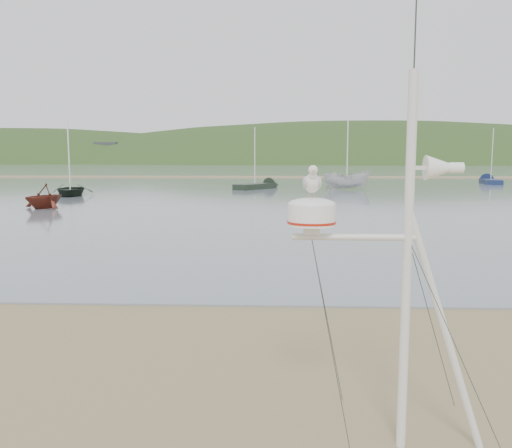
{
  "coord_description": "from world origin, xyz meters",
  "views": [
    {
      "loc": [
        2.08,
        -6.91,
        3.12
      ],
      "look_at": [
        1.76,
        1.0,
        2.12
      ],
      "focal_mm": 38.0,
      "sensor_mm": 36.0,
      "label": 1
    }
  ],
  "objects_px": {
    "sailboat_dark_mid": "(265,185)",
    "boat_dark": "(69,167)",
    "boat_red": "(43,185)",
    "boat_white": "(347,166)",
    "sailboat_blue_far": "(488,181)",
    "mast_rig": "(400,344)"
  },
  "relations": [
    {
      "from": "boat_dark",
      "to": "boat_red",
      "type": "distance_m",
      "value": 10.17
    },
    {
      "from": "boat_red",
      "to": "sailboat_dark_mid",
      "type": "relative_size",
      "value": 0.45
    },
    {
      "from": "boat_red",
      "to": "boat_dark",
      "type": "bearing_deg",
      "value": 126.0
    },
    {
      "from": "boat_red",
      "to": "sailboat_dark_mid",
      "type": "height_order",
      "value": "sailboat_dark_mid"
    },
    {
      "from": "boat_dark",
      "to": "sailboat_blue_far",
      "type": "bearing_deg",
      "value": 14.19
    },
    {
      "from": "boat_red",
      "to": "mast_rig",
      "type": "bearing_deg",
      "value": -36.55
    },
    {
      "from": "boat_dark",
      "to": "sailboat_dark_mid",
      "type": "bearing_deg",
      "value": 20.91
    },
    {
      "from": "boat_white",
      "to": "sailboat_dark_mid",
      "type": "distance_m",
      "value": 7.89
    },
    {
      "from": "boat_dark",
      "to": "sailboat_blue_far",
      "type": "xyz_separation_m",
      "value": [
        39.53,
        20.85,
        -1.92
      ]
    },
    {
      "from": "sailboat_blue_far",
      "to": "sailboat_dark_mid",
      "type": "bearing_deg",
      "value": -156.62
    },
    {
      "from": "boat_red",
      "to": "boat_white",
      "type": "height_order",
      "value": "boat_white"
    },
    {
      "from": "mast_rig",
      "to": "sailboat_dark_mid",
      "type": "distance_m",
      "value": 45.68
    },
    {
      "from": "boat_dark",
      "to": "boat_white",
      "type": "relative_size",
      "value": 1.01
    },
    {
      "from": "sailboat_blue_far",
      "to": "boat_white",
      "type": "bearing_deg",
      "value": -144.97
    },
    {
      "from": "sailboat_dark_mid",
      "to": "mast_rig",
      "type": "bearing_deg",
      "value": -86.86
    },
    {
      "from": "boat_white",
      "to": "mast_rig",
      "type": "bearing_deg",
      "value": 169.17
    },
    {
      "from": "boat_white",
      "to": "sailboat_dark_mid",
      "type": "xyz_separation_m",
      "value": [
        -7.53,
        1.39,
        -1.89
      ]
    },
    {
      "from": "boat_white",
      "to": "sailboat_blue_far",
      "type": "height_order",
      "value": "sailboat_blue_far"
    },
    {
      "from": "sailboat_dark_mid",
      "to": "boat_dark",
      "type": "bearing_deg",
      "value": -145.47
    },
    {
      "from": "boat_dark",
      "to": "sailboat_dark_mid",
      "type": "height_order",
      "value": "sailboat_dark_mid"
    },
    {
      "from": "boat_red",
      "to": "sailboat_blue_far",
      "type": "distance_m",
      "value": 48.32
    },
    {
      "from": "boat_white",
      "to": "sailboat_dark_mid",
      "type": "bearing_deg",
      "value": 75.21
    }
  ]
}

